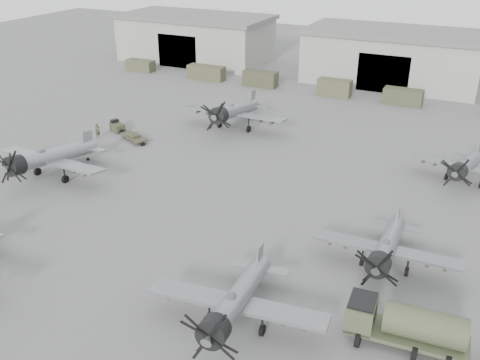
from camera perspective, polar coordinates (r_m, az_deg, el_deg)
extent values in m
plane|color=slate|center=(41.32, -2.17, -10.19)|extent=(220.00, 220.00, 0.00)
cube|color=gray|center=(108.14, -4.75, 14.70)|extent=(28.00, 14.00, 8.00)
cube|color=slate|center=(107.41, -4.83, 16.98)|extent=(29.00, 14.80, 0.70)
cube|color=black|center=(102.65, -6.69, 13.47)|extent=(8.12, 0.40, 6.00)
cube|color=gray|center=(95.03, 15.96, 12.34)|extent=(28.00, 14.00, 8.00)
cube|color=slate|center=(94.21, 16.28, 14.91)|extent=(29.00, 14.80, 0.70)
cube|color=black|center=(88.74, 15.00, 10.89)|extent=(8.12, 0.40, 6.00)
cube|color=#464930|center=(101.56, -10.57, 11.93)|extent=(5.25, 2.20, 1.98)
cube|color=#47462E|center=(94.19, -3.61, 11.37)|extent=(6.60, 2.20, 2.37)
cube|color=#3A3D28|center=(89.74, 2.18, 10.75)|extent=(5.67, 2.20, 2.56)
cube|color=#494B31|center=(85.63, 10.04, 9.67)|extent=(5.18, 2.20, 2.60)
cube|color=#3C412A|center=(83.56, 16.98, 8.48)|extent=(5.66, 2.20, 2.38)
cylinder|color=gray|center=(35.93, -0.08, -12.16)|extent=(2.66, 10.39, 3.03)
cylinder|color=black|center=(32.18, -2.85, -15.82)|extent=(2.01, 1.74, 2.02)
cube|color=gray|center=(35.65, -0.39, -13.02)|extent=(12.30, 3.55, 0.54)
cube|color=gray|center=(39.37, 2.13, -8.14)|extent=(0.31, 1.62, 1.94)
ellipsoid|color=#3F4C54|center=(34.24, -0.95, -12.50)|extent=(0.72, 1.22, 0.54)
cylinder|color=black|center=(37.02, -3.27, -14.47)|extent=(0.36, 0.80, 0.78)
cylinder|color=black|center=(36.07, 2.38, -15.72)|extent=(0.36, 0.80, 0.78)
cylinder|color=black|center=(40.38, 1.96, -10.90)|extent=(0.15, 0.32, 0.31)
cylinder|color=gray|center=(59.30, -19.19, 2.48)|extent=(2.04, 11.24, 3.29)
cylinder|color=black|center=(56.11, -22.89, 1.43)|extent=(2.07, 1.75, 2.19)
cube|color=gray|center=(59.02, -19.58, 2.03)|extent=(13.27, 2.86, 0.59)
cube|color=gray|center=(62.40, -15.97, 4.23)|extent=(0.20, 1.76, 2.11)
ellipsoid|color=#3F4C54|center=(57.94, -20.50, 2.76)|extent=(0.68, 1.29, 0.59)
cylinder|color=black|center=(60.96, -20.79, 0.84)|extent=(0.33, 0.86, 0.84)
cylinder|color=black|center=(58.16, -18.14, 0.08)|extent=(0.33, 0.86, 0.84)
cylinder|color=black|center=(63.04, -15.92, 2.16)|extent=(0.14, 0.34, 0.34)
cylinder|color=gray|center=(42.95, 15.53, -6.53)|extent=(1.61, 9.58, 2.81)
cylinder|color=black|center=(39.03, 14.53, -8.75)|extent=(1.75, 1.47, 1.87)
cube|color=gray|center=(42.61, 15.37, -7.15)|extent=(11.31, 2.29, 0.51)
cube|color=gray|center=(46.54, 16.47, -3.82)|extent=(0.15, 1.50, 1.80)
ellipsoid|color=#3F4C54|center=(41.30, 15.31, -6.56)|extent=(0.57, 1.09, 0.50)
cylinder|color=black|center=(43.43, 12.87, -8.44)|extent=(0.27, 0.73, 0.72)
cylinder|color=black|center=(43.11, 17.35, -9.32)|extent=(0.27, 0.73, 0.72)
cylinder|color=black|center=(47.28, 16.13, -6.07)|extent=(0.12, 0.29, 0.29)
cylinder|color=gray|center=(70.08, -0.35, 7.49)|extent=(1.88, 11.74, 3.45)
cylinder|color=black|center=(65.40, -2.30, 6.90)|extent=(2.13, 1.79, 2.30)
cube|color=gray|center=(69.60, -0.59, 7.12)|extent=(13.85, 2.70, 0.62)
cube|color=gray|center=(74.55, 1.36, 8.74)|extent=(0.17, 1.84, 2.20)
ellipsoid|color=#3F4C54|center=(68.26, -0.99, 7.87)|extent=(0.69, 1.34, 0.62)
cylinder|color=black|center=(70.86, -2.20, 5.93)|extent=(0.33, 0.89, 0.88)
cylinder|color=black|center=(69.17, 0.92, 5.45)|extent=(0.33, 0.89, 0.88)
cylinder|color=black|center=(75.00, 1.24, 6.89)|extent=(0.14, 0.36, 0.35)
cylinder|color=gray|center=(59.73, 23.17, 1.62)|extent=(2.96, 9.67, 2.82)
cylinder|color=black|center=(55.61, 22.20, 0.84)|extent=(1.93, 1.70, 1.88)
cube|color=gray|center=(59.32, 23.00, 1.25)|extent=(11.47, 3.87, 0.51)
cube|color=gray|center=(63.58, 24.13, 2.98)|extent=(0.36, 1.50, 1.80)
ellipsoid|color=#3F4C54|center=(58.11, 22.95, 1.90)|extent=(0.72, 1.16, 0.51)
cylinder|color=black|center=(60.03, 21.16, 0.34)|extent=(0.37, 0.76, 0.72)
cylinder|color=black|center=(64.05, 23.76, 1.26)|extent=(0.16, 0.30, 0.29)
cube|color=#414930|center=(36.56, 17.33, -15.48)|extent=(7.68, 2.96, 0.27)
cube|color=#414930|center=(36.14, 12.83, -13.62)|extent=(1.88, 2.58, 1.83)
cylinder|color=#414930|center=(35.89, 19.13, -14.43)|extent=(5.07, 2.36, 2.04)
cube|color=black|center=(35.55, 12.99, -12.40)|extent=(1.75, 2.25, 0.16)
cylinder|color=black|center=(35.94, 12.45, -16.30)|extent=(0.38, 0.99, 0.97)
cylinder|color=black|center=(37.80, 21.48, -15.30)|extent=(0.38, 0.99, 0.97)
cube|color=#373925|center=(71.04, -12.94, 5.54)|extent=(2.36, 1.98, 0.90)
cube|color=black|center=(71.43, -13.24, 6.10)|extent=(0.94, 1.16, 0.56)
cylinder|color=black|center=(71.15, -12.92, 5.28)|extent=(1.49, 1.14, 0.63)
cylinder|color=black|center=(69.84, -12.38, 5.15)|extent=(1.26, 0.65, 0.09)
cube|color=#373925|center=(67.47, -11.26, 4.53)|extent=(4.55, 3.23, 0.20)
cylinder|color=black|center=(67.57, -11.24, 4.31)|extent=(1.74, 1.16, 0.50)
cylinder|color=#373925|center=(67.39, -11.27, 4.71)|extent=(1.58, 0.99, 0.36)
imported|color=#45472E|center=(69.21, -14.95, 5.09)|extent=(0.65, 0.81, 1.93)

